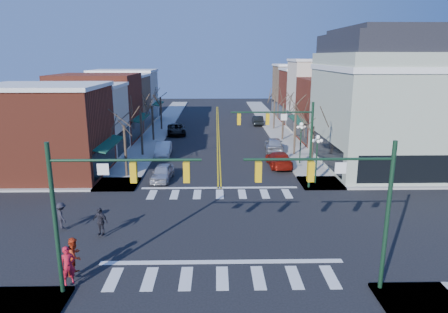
{
  "coord_description": "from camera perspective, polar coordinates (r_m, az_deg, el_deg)",
  "views": [
    {
      "loc": [
        -0.27,
        -23.92,
        10.71
      ],
      "look_at": [
        0.36,
        7.41,
        2.8
      ],
      "focal_mm": 32.0,
      "sensor_mm": 36.0,
      "label": 1
    }
  ],
  "objects": [
    {
      "name": "car_left_near",
      "position": [
        35.75,
        -8.8,
        -2.28
      ],
      "size": [
        1.97,
        4.21,
        1.39
      ],
      "primitive_type": "imported",
      "rotation": [
        0.0,
        0.0,
        -0.08
      ],
      "color": "#BABABF",
      "rests_on": "ground"
    },
    {
      "name": "tree_right_c",
      "position": [
        52.32,
        8.42,
        4.89
      ],
      "size": [
        0.24,
        0.24,
        4.83
      ],
      "primitive_type": "cylinder",
      "color": "#382B21",
      "rests_on": "ground"
    },
    {
      "name": "lamppost_corner",
      "position": [
        34.39,
        13.13,
        0.77
      ],
      "size": [
        0.36,
        0.36,
        4.33
      ],
      "color": "#14331E",
      "rests_on": "ground"
    },
    {
      "name": "tree_right_a",
      "position": [
        36.95,
        12.44,
        0.69
      ],
      "size": [
        0.24,
        0.24,
        4.62
      ],
      "primitive_type": "cylinder",
      "color": "#382B21",
      "rests_on": "ground"
    },
    {
      "name": "car_left_far",
      "position": [
        56.38,
        -6.83,
        3.88
      ],
      "size": [
        3.08,
        5.59,
        1.48
      ],
      "primitive_type": "imported",
      "rotation": [
        0.0,
        0.0,
        0.12
      ],
      "color": "black",
      "rests_on": "ground"
    },
    {
      "name": "tree_right_b",
      "position": [
        44.54,
        10.1,
        3.44
      ],
      "size": [
        0.24,
        0.24,
        5.18
      ],
      "primitive_type": "cylinder",
      "color": "#382B21",
      "rests_on": "ground"
    },
    {
      "name": "pedestrian_dark_a",
      "position": [
        25.51,
        -17.27,
        -8.82
      ],
      "size": [
        1.11,
        0.77,
        1.75
      ],
      "primitive_type": "imported",
      "rotation": [
        0.0,
        0.0,
        -0.38
      ],
      "color": "black",
      "rests_on": "sidewalk_left"
    },
    {
      "name": "pedestrian_red_b",
      "position": [
        21.6,
        -20.58,
        -13.16
      ],
      "size": [
        0.82,
        1.01,
        1.94
      ],
      "primitive_type": "imported",
      "rotation": [
        0.0,
        0.0,
        1.48
      ],
      "color": "red",
      "rests_on": "sidewalk_left"
    },
    {
      "name": "traffic_mast_near_left",
      "position": [
        18.35,
        -17.88,
        -5.64
      ],
      "size": [
        6.6,
        0.28,
        7.2
      ],
      "color": "#14331E",
      "rests_on": "ground"
    },
    {
      "name": "bldg_left_stucco_b",
      "position": [
        69.44,
        -13.97,
        8.29
      ],
      "size": [
        10.0,
        8.0,
        8.2
      ],
      "primitive_type": "cube",
      "color": "beige",
      "rests_on": "ground"
    },
    {
      "name": "car_left_mid",
      "position": [
        44.53,
        -8.66,
        1.06
      ],
      "size": [
        1.68,
        4.53,
        1.48
      ],
      "primitive_type": "imported",
      "rotation": [
        0.0,
        0.0,
        0.03
      ],
      "color": "silver",
      "rests_on": "ground"
    },
    {
      "name": "bldg_right_tan",
      "position": [
        74.87,
        11.15,
        9.14
      ],
      "size": [
        10.0,
        8.0,
        9.0
      ],
      "primitive_type": "cube",
      "color": "#967452",
      "rests_on": "ground"
    },
    {
      "name": "ground",
      "position": [
        26.21,
        -0.48,
        -9.95
      ],
      "size": [
        160.0,
        160.0,
        0.0
      ],
      "primitive_type": "plane",
      "color": "black",
      "rests_on": "ground"
    },
    {
      "name": "bldg_left_brick_b",
      "position": [
        54.02,
        -17.65,
        6.63
      ],
      "size": [
        10.0,
        9.0,
        8.5
      ],
      "primitive_type": "cube",
      "color": "maroon",
      "rests_on": "ground"
    },
    {
      "name": "sidewalk_right",
      "position": [
        46.08,
        10.16,
        0.59
      ],
      "size": [
        3.5,
        70.0,
        0.15
      ],
      "primitive_type": "cube",
      "color": "#9E9B93",
      "rests_on": "ground"
    },
    {
      "name": "tree_left_b",
      "position": [
        44.45,
        -11.7,
        3.25
      ],
      "size": [
        0.24,
        0.24,
        5.04
      ],
      "primitive_type": "cylinder",
      "color": "#382B21",
      "rests_on": "ground"
    },
    {
      "name": "bldg_left_tan",
      "position": [
        61.96,
        -15.51,
        7.34
      ],
      "size": [
        10.0,
        7.5,
        7.8
      ],
      "primitive_type": "cube",
      "color": "#967452",
      "rests_on": "ground"
    },
    {
      "name": "bldg_left_stucco_a",
      "position": [
        46.54,
        -20.32,
        4.68
      ],
      "size": [
        10.0,
        7.0,
        7.5
      ],
      "primitive_type": "cube",
      "color": "beige",
      "rests_on": "ground"
    },
    {
      "name": "bldg_right_stucco",
      "position": [
        59.82,
        14.28,
        8.26
      ],
      "size": [
        10.0,
        7.0,
        10.0
      ],
      "primitive_type": "cube",
      "color": "beige",
      "rests_on": "ground"
    },
    {
      "name": "bldg_right_brick_a",
      "position": [
        52.55,
        16.41,
        6.25
      ],
      "size": [
        10.0,
        8.5,
        8.0
      ],
      "primitive_type": "cube",
      "color": "maroon",
      "rests_on": "ground"
    },
    {
      "name": "victorian_corner",
      "position": [
        42.12,
        22.52,
        7.58
      ],
      "size": [
        12.25,
        14.25,
        13.3
      ],
      "color": "#A0AB94",
      "rests_on": "ground"
    },
    {
      "name": "bldg_right_brick_b",
      "position": [
        67.12,
        12.57,
        8.31
      ],
      "size": [
        10.0,
        8.0,
        8.5
      ],
      "primitive_type": "cube",
      "color": "maroon",
      "rests_on": "ground"
    },
    {
      "name": "tree_left_d",
      "position": [
        60.05,
        -8.98,
        6.08
      ],
      "size": [
        0.24,
        0.24,
        4.9
      ],
      "primitive_type": "cylinder",
      "color": "#382B21",
      "rests_on": "ground"
    },
    {
      "name": "tree_left_c",
      "position": [
        52.25,
        -10.13,
        4.65
      ],
      "size": [
        0.24,
        0.24,
        4.55
      ],
      "primitive_type": "cylinder",
      "color": "#382B21",
      "rests_on": "ground"
    },
    {
      "name": "pedestrian_dark_b",
      "position": [
        27.25,
        -22.21,
        -7.82
      ],
      "size": [
        1.15,
        1.26,
        1.7
      ],
      "primitive_type": "imported",
      "rotation": [
        0.0,
        0.0,
        2.2
      ],
      "color": "black",
      "rests_on": "sidewalk_left"
    },
    {
      "name": "traffic_mast_far_right",
      "position": [
        32.42,
        9.21,
        3.31
      ],
      "size": [
        6.6,
        0.28,
        7.2
      ],
      "color": "#14331E",
      "rests_on": "ground"
    },
    {
      "name": "tree_left_a",
      "position": [
        36.81,
        -13.89,
        0.66
      ],
      "size": [
        0.24,
        0.24,
        4.76
      ],
      "primitive_type": "cylinder",
      "color": "#382B21",
      "rests_on": "ground"
    },
    {
      "name": "lamppost_midblock",
      "position": [
        40.58,
        10.92,
        2.9
      ],
      "size": [
        0.36,
        0.36,
        4.33
      ],
      "color": "#14331E",
      "rests_on": "ground"
    },
    {
      "name": "car_right_mid",
      "position": [
        46.26,
        7.16,
        1.73
      ],
      "size": [
        2.32,
        5.05,
        1.68
      ],
      "primitive_type": "imported",
      "rotation": [
        0.0,
        0.0,
        3.07
      ],
      "color": "#B2B2B7",
      "rests_on": "ground"
    },
    {
      "name": "pedestrian_red_a",
      "position": [
        20.87,
        -21.39,
        -14.31
      ],
      "size": [
        0.83,
        0.73,
        1.9
      ],
      "primitive_type": "imported",
      "rotation": [
        0.0,
        0.0,
        0.5
      ],
      "color": "#B61328",
      "rests_on": "sidewalk_left"
    },
    {
      "name": "traffic_mast_near_right",
      "position": [
        18.52,
        17.3,
        -5.42
      ],
      "size": [
        6.6,
        0.28,
        7.2
      ],
      "color": "#14331E",
      "rests_on": "ground"
    },
    {
      "name": "car_right_near",
      "position": [
        40.01,
        7.85,
        -0.39
      ],
      "size": [
        2.27,
        5.21,
        1.49
      ],
      "primitive_type": "imported",
      "rotation": [
        0.0,
        0.0,
        3.18
      ],
      "color": "maroon",
      "rests_on": "ground"
    },
    {
      "name": "sidewalk_left",
      "position": [
        45.98,
        -11.76,
        0.49
      ],
      "size": [
        3.5,
        70.0,
        0.15
      ],
      "primitive_type": "cube",
      "color": "#9E9B93",
      "rests_on": "ground"
    },
    {
      "name": "tree_right_d",
      "position": [
        60.12,
        7.18,
        6.19
      ],
      "size": [
        0.24,
        0.24,
        4.97
      ],
      "primitive_type": "cylinder",
      "color": "#382B21",
      "rests_on": "ground"
    },
    {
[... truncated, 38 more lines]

